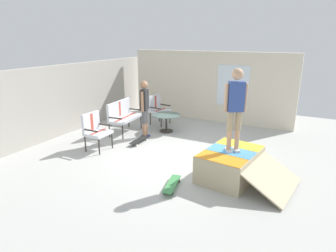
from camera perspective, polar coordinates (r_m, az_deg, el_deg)
name	(u,v)px	position (r m, az deg, el deg)	size (l,w,h in m)	color
ground_plane	(174,159)	(7.51, 1.25, -6.53)	(12.00, 12.00, 0.10)	#B2B2AD
back_wall_cinderblock	(58,101)	(9.56, -20.74, 4.61)	(9.00, 0.20, 2.15)	#ADA89E
house_facade	(209,86)	(10.72, 8.13, 7.69)	(0.23, 6.00, 2.49)	beige
skate_ramp	(232,165)	(6.49, 12.39, -7.39)	(1.67, 2.02, 0.62)	tan
patio_bench	(122,114)	(9.37, -8.94, 2.38)	(1.29, 0.65, 1.02)	#2D2823
patio_chair_near_house	(158,107)	(10.22, -2.07, 3.79)	(0.68, 0.62, 1.02)	#2D2823
patio_chair_by_wall	(95,128)	(8.07, -14.19, -0.35)	(0.62, 0.55, 1.02)	#2D2823
patio_table	(166,120)	(9.39, -0.33, 1.28)	(0.90, 0.90, 0.57)	#2D2823
person_watching	(144,105)	(8.71, -4.64, 4.16)	(0.47, 0.30, 1.74)	navy
person_skater	(235,104)	(6.08, 13.09, 4.22)	(0.35, 0.42, 1.75)	silver
skateboard_by_bench	(139,140)	(8.51, -5.65, -2.76)	(0.81, 0.23, 0.10)	black
skateboard_spare	(172,184)	(6.03, 0.79, -11.34)	(0.82, 0.36, 0.10)	#3F8C4C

